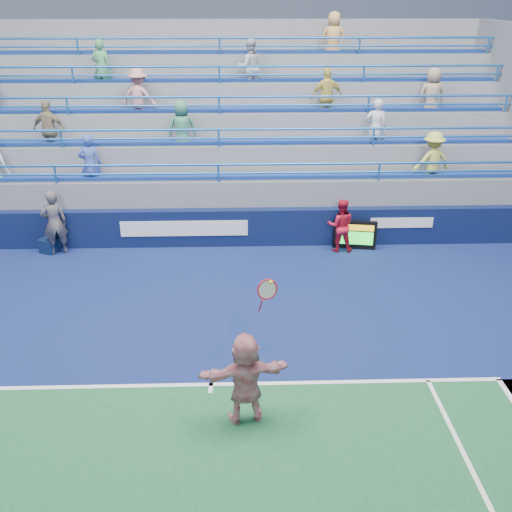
{
  "coord_description": "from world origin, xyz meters",
  "views": [
    {
      "loc": [
        0.58,
        -8.67,
        6.7
      ],
      "look_at": [
        0.92,
        2.5,
        1.5
      ],
      "focal_mm": 40.0,
      "sensor_mm": 36.0,
      "label": 1
    }
  ],
  "objects_px": {
    "line_judge": "(54,223)",
    "serve_speed_board": "(355,235)",
    "ball_girl": "(341,225)",
    "tennis_player": "(246,378)",
    "judge_chair": "(49,244)"
  },
  "relations": [
    {
      "from": "line_judge",
      "to": "serve_speed_board",
      "type": "bearing_deg",
      "value": 158.14
    },
    {
      "from": "line_judge",
      "to": "ball_girl",
      "type": "relative_size",
      "value": 1.21
    },
    {
      "from": "serve_speed_board",
      "to": "tennis_player",
      "type": "xyz_separation_m",
      "value": [
        -3.19,
        -7.07,
        0.42
      ]
    },
    {
      "from": "judge_chair",
      "to": "tennis_player",
      "type": "height_order",
      "value": "tennis_player"
    },
    {
      "from": "tennis_player",
      "to": "line_judge",
      "type": "xyz_separation_m",
      "value": [
        -5.16,
        6.99,
        0.08
      ]
    },
    {
      "from": "line_judge",
      "to": "ball_girl",
      "type": "xyz_separation_m",
      "value": [
        7.91,
        -0.04,
        -0.16
      ]
    },
    {
      "from": "tennis_player",
      "to": "line_judge",
      "type": "bearing_deg",
      "value": 126.46
    },
    {
      "from": "serve_speed_board",
      "to": "ball_girl",
      "type": "distance_m",
      "value": 0.57
    },
    {
      "from": "line_judge",
      "to": "ball_girl",
      "type": "height_order",
      "value": "line_judge"
    },
    {
      "from": "judge_chair",
      "to": "tennis_player",
      "type": "relative_size",
      "value": 0.28
    },
    {
      "from": "judge_chair",
      "to": "line_judge",
      "type": "bearing_deg",
      "value": -20.36
    },
    {
      "from": "judge_chair",
      "to": "line_judge",
      "type": "height_order",
      "value": "line_judge"
    },
    {
      "from": "tennis_player",
      "to": "line_judge",
      "type": "height_order",
      "value": "tennis_player"
    },
    {
      "from": "serve_speed_board",
      "to": "judge_chair",
      "type": "height_order",
      "value": "serve_speed_board"
    },
    {
      "from": "ball_girl",
      "to": "line_judge",
      "type": "bearing_deg",
      "value": 4.43
    }
  ]
}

